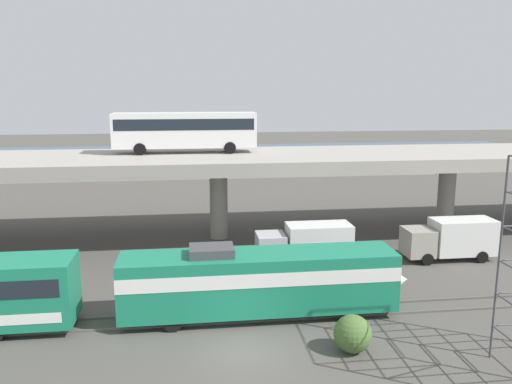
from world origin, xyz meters
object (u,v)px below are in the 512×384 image
at_px(parked_car_2, 259,153).
at_px(parked_car_6, 76,160).
at_px(service_truck_east, 307,244).
at_px(parked_car_1, 191,155).
at_px(train_locomotive, 272,278).
at_px(parked_car_0, 25,160).
at_px(parked_car_5, 393,155).
at_px(parked_car_7, 139,157).
at_px(transit_bus_on_overpass, 185,129).
at_px(parked_car_3, 324,156).
at_px(service_truck_west, 451,238).
at_px(parked_car_4, 26,158).

height_order(parked_car_2, parked_car_6, same).
height_order(service_truck_east, parked_car_2, parked_car_2).
height_order(service_truck_east, parked_car_1, parked_car_1).
xyz_separation_m(train_locomotive, parked_car_0, (-27.70, 49.90, 0.38)).
height_order(service_truck_east, parked_car_5, parked_car_5).
bearing_deg(parked_car_7, parked_car_0, 8.11).
distance_m(transit_bus_on_overpass, parked_car_5, 44.61).
distance_m(parked_car_3, parked_car_7, 28.07).
relative_size(transit_bus_on_overpass, service_truck_west, 1.76).
xyz_separation_m(service_truck_west, parked_car_7, (-26.80, 44.08, 0.93)).
bearing_deg(parked_car_3, parked_car_2, 158.07).
xyz_separation_m(parked_car_2, parked_car_3, (9.55, -3.84, 0.00)).
xyz_separation_m(train_locomotive, parked_car_1, (-4.22, 53.28, 0.38)).
bearing_deg(train_locomotive, parked_car_1, 94.53).
relative_size(parked_car_1, parked_car_5, 0.95).
bearing_deg(parked_car_6, parked_car_7, 18.45).
distance_m(parked_car_1, parked_car_7, 7.86).
xyz_separation_m(parked_car_1, parked_car_2, (10.65, 0.37, -0.00)).
relative_size(parked_car_1, parked_car_6, 0.96).
bearing_deg(parked_car_3, parked_car_0, 179.88).
bearing_deg(parked_car_6, parked_car_4, 153.72).
xyz_separation_m(service_truck_east, parked_car_7, (-15.79, 44.08, 0.93)).
height_order(train_locomotive, parked_car_3, train_locomotive).
xyz_separation_m(parked_car_2, parked_car_7, (-18.43, -1.51, -0.00)).
bearing_deg(parked_car_0, transit_bus_on_overpass, -54.54).
relative_size(train_locomotive, parked_car_1, 3.67).
height_order(parked_car_1, parked_car_3, same).
relative_size(service_truck_west, service_truck_east, 1.00).
relative_size(train_locomotive, parked_car_5, 3.50).
relative_size(parked_car_4, parked_car_6, 0.94).
bearing_deg(parked_car_1, parked_car_4, 0.28).
relative_size(transit_bus_on_overpass, parked_car_0, 2.69).
bearing_deg(parked_car_1, train_locomotive, 94.53).
distance_m(transit_bus_on_overpass, parked_car_7, 35.89).
bearing_deg(service_truck_east, transit_bus_on_overpass, -48.39).
height_order(train_locomotive, parked_car_1, train_locomotive).
bearing_deg(parked_car_7, parked_car_1, -171.67).
relative_size(transit_bus_on_overpass, parked_car_4, 2.76).
distance_m(transit_bus_on_overpass, parked_car_1, 36.26).
distance_m(parked_car_1, parked_car_3, 20.49).
distance_m(transit_bus_on_overpass, service_truck_east, 14.90).
bearing_deg(service_truck_west, transit_bus_on_overpass, -26.14).
distance_m(service_truck_east, parked_car_7, 46.83).
height_order(train_locomotive, parked_car_5, train_locomotive).
xyz_separation_m(service_truck_east, parked_car_5, (22.75, 40.69, 0.93)).
bearing_deg(service_truck_west, train_locomotive, 28.55).
relative_size(parked_car_2, parked_car_7, 1.03).
distance_m(parked_car_0, parked_car_7, 15.86).
bearing_deg(parked_car_2, train_locomotive, 83.17).
xyz_separation_m(transit_bus_on_overpass, parked_car_2, (11.15, 36.02, -6.67)).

